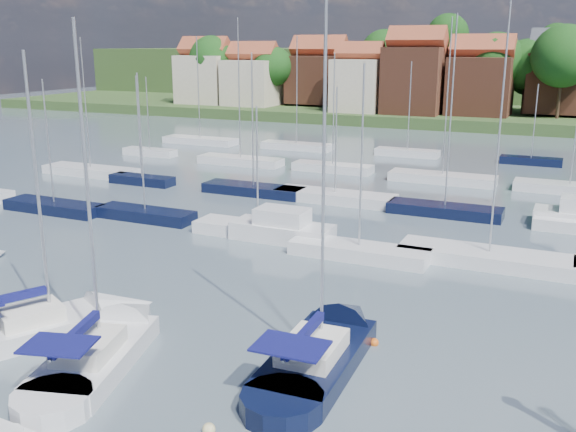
% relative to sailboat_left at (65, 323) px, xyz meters
% --- Properties ---
extents(ground, '(260.00, 260.00, 0.00)m').
position_rel_sailboat_left_xyz_m(ground, '(8.57, 37.15, -0.36)').
color(ground, '#4D5E69').
rests_on(ground, ground).
extents(sailboat_left, '(7.01, 10.24, 13.84)m').
position_rel_sailboat_left_xyz_m(sailboat_left, '(0.00, 0.00, 0.00)').
color(sailboat_left, silver).
rests_on(sailboat_left, ground).
extents(sailboat_centre, '(5.82, 11.52, 15.16)m').
position_rel_sailboat_left_xyz_m(sailboat_centre, '(3.39, -0.97, -0.01)').
color(sailboat_centre, silver).
rests_on(sailboat_centre, ground).
extents(sailboat_navy, '(3.53, 11.82, 16.22)m').
position_rel_sailboat_left_xyz_m(sailboat_navy, '(12.07, 2.89, -0.01)').
color(sailboat_navy, black).
rests_on(sailboat_navy, ground).
extents(buoy_c, '(0.52, 0.52, 0.52)m').
position_rel_sailboat_left_xyz_m(buoy_c, '(2.65, -3.96, -0.36)').
color(buoy_c, '#D85914').
rests_on(buoy_c, ground).
extents(buoy_d, '(0.47, 0.47, 0.47)m').
position_rel_sailboat_left_xyz_m(buoy_d, '(10.41, -4.27, -0.36)').
color(buoy_d, beige).
rests_on(buoy_d, ground).
extents(buoy_e, '(0.42, 0.42, 0.42)m').
position_rel_sailboat_left_xyz_m(buoy_e, '(13.64, 4.53, -0.36)').
color(buoy_e, '#D85914').
rests_on(buoy_e, ground).
extents(buoy_g, '(0.43, 0.43, 0.43)m').
position_rel_sailboat_left_xyz_m(buoy_g, '(0.87, 3.27, -0.36)').
color(buoy_g, beige).
rests_on(buoy_g, ground).
extents(buoy_h, '(0.48, 0.48, 0.48)m').
position_rel_sailboat_left_xyz_m(buoy_h, '(0.25, -0.52, -0.36)').
color(buoy_h, '#D85914').
rests_on(buoy_h, ground).
extents(marina_field, '(79.62, 41.41, 15.93)m').
position_rel_sailboat_left_xyz_m(marina_field, '(10.48, 32.30, 0.07)').
color(marina_field, silver).
rests_on(marina_field, ground).
extents(far_shore_town, '(212.46, 90.00, 22.27)m').
position_rel_sailboat_left_xyz_m(far_shore_town, '(10.80, 129.82, 4.24)').
color(far_shore_town, '#324A25').
rests_on(far_shore_town, ground).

